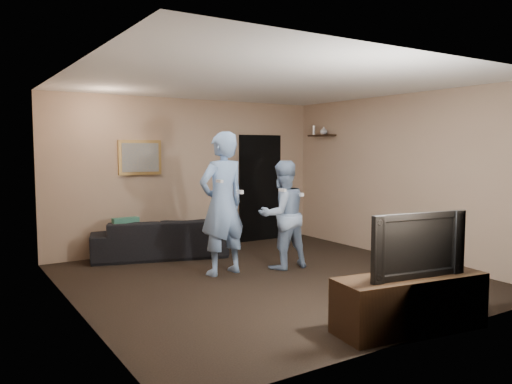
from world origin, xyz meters
TOP-DOWN VIEW (x-y plane):
  - ground at (0.00, 0.00)m, footprint 5.00×5.00m
  - ceiling at (0.00, 0.00)m, footprint 5.00×5.00m
  - wall_back at (0.00, 2.50)m, footprint 5.00×0.04m
  - wall_front at (0.00, -2.50)m, footprint 5.00×0.04m
  - wall_left at (-2.50, 0.00)m, footprint 0.04×5.00m
  - wall_right at (2.50, 0.00)m, footprint 0.04×5.00m
  - sofa at (-0.74, 2.06)m, footprint 2.27×1.40m
  - throw_pillow at (-1.29, 2.06)m, footprint 0.41×0.15m
  - painting_frame at (-0.90, 2.48)m, footprint 0.72×0.05m
  - painting_canvas at (-0.90, 2.45)m, footprint 0.62×0.01m
  - doorway at (1.45, 2.47)m, footprint 0.90×0.06m
  - light_switch at (0.85, 2.48)m, footprint 0.08×0.02m
  - wall_shelf at (2.39, 1.80)m, footprint 0.20×0.60m
  - shelf_vase at (2.39, 1.75)m, footprint 0.17×0.17m
  - shelf_figurine at (2.39, 2.04)m, footprint 0.06×0.06m
  - tv_console at (0.10, -2.28)m, footprint 1.60×0.72m
  - television at (0.10, -2.28)m, footprint 1.09×0.30m
  - wii_player_left at (-0.41, 0.56)m, footprint 0.78×0.57m
  - wii_player_right at (0.49, 0.40)m, footprint 0.78×0.62m

SIDE VIEW (x-z plane):
  - ground at x=0.00m, z-range 0.00..0.00m
  - tv_console at x=0.10m, z-range -0.03..0.53m
  - sofa at x=-0.74m, z-range 0.00..0.62m
  - throw_pillow at x=-1.29m, z-range 0.28..0.68m
  - wii_player_right at x=0.49m, z-range 0.00..1.57m
  - television at x=0.10m, z-range 0.53..1.15m
  - wii_player_left at x=-0.41m, z-range 0.00..1.98m
  - doorway at x=1.45m, z-range 0.00..2.00m
  - wall_back at x=0.00m, z-range 0.00..2.60m
  - wall_front at x=0.00m, z-range 0.00..2.60m
  - wall_left at x=-2.50m, z-range 0.00..2.60m
  - wall_right at x=2.50m, z-range 0.00..2.60m
  - light_switch at x=0.85m, z-range 1.24..1.36m
  - painting_frame at x=-0.90m, z-range 1.32..1.89m
  - painting_canvas at x=-0.90m, z-range 1.37..1.83m
  - wall_shelf at x=2.39m, z-range 1.98..2.00m
  - shelf_vase at x=2.39m, z-range 2.00..2.15m
  - shelf_figurine at x=2.39m, z-range 2.00..2.18m
  - ceiling at x=0.00m, z-range 2.58..2.62m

